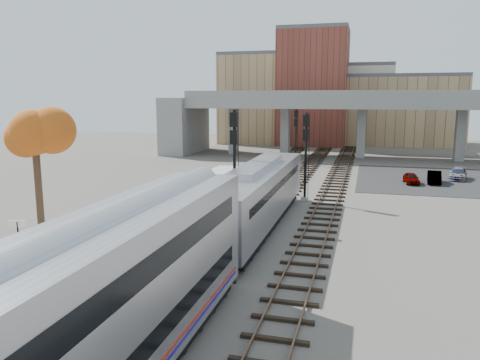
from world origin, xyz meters
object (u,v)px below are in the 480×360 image
at_px(signal_mast_near, 234,164).
at_px(car_c, 458,174).
at_px(locomotive, 257,194).
at_px(signal_mast_far, 296,137).
at_px(signal_mast_mid, 305,157).
at_px(tree, 34,134).
at_px(car_a, 411,178).
at_px(car_b, 434,177).

relative_size(signal_mast_near, car_c, 1.93).
xyz_separation_m(locomotive, signal_mast_far, (-2.10, 30.80, 1.25)).
xyz_separation_m(signal_mast_mid, signal_mast_far, (-4.10, 21.83, -0.17)).
bearing_deg(signal_mast_mid, tree, -135.24).
bearing_deg(car_a, signal_mast_near, -133.02).
xyz_separation_m(signal_mast_mid, car_b, (11.55, 11.42, -3.05)).
distance_m(car_a, car_b, 2.39).
distance_m(tree, car_a, 35.08).
bearing_deg(car_a, signal_mast_far, 134.15).
distance_m(signal_mast_near, car_c, 28.59).
bearing_deg(locomotive, signal_mast_near, 138.60).
xyz_separation_m(signal_mast_near, car_b, (15.65, 18.54, -3.31)).
bearing_deg(car_b, signal_mast_mid, -130.00).
height_order(signal_mast_near, car_a, signal_mast_near).
bearing_deg(signal_mast_far, car_a, -39.92).
distance_m(locomotive, signal_mast_mid, 9.30).
distance_m(signal_mast_mid, car_b, 16.53).
bearing_deg(tree, car_a, 46.39).
bearing_deg(signal_mast_mid, signal_mast_near, -119.94).
xyz_separation_m(signal_mast_near, car_a, (13.40, 17.73, -3.37)).
bearing_deg(car_a, tree, -139.54).
relative_size(signal_mast_mid, car_c, 1.84).
distance_m(signal_mast_mid, car_a, 14.45).
distance_m(locomotive, tree, 14.30).
xyz_separation_m(locomotive, signal_mast_near, (-2.10, 1.85, 1.67)).
bearing_deg(car_c, signal_mast_near, -117.61).
relative_size(locomotive, signal_mast_mid, 2.59).
xyz_separation_m(signal_mast_mid, tree, (-14.56, -14.44, 2.68)).
bearing_deg(signal_mast_mid, signal_mast_far, 100.64).
xyz_separation_m(signal_mast_far, car_c, (18.38, -7.30, -2.90)).
bearing_deg(tree, locomotive, 23.52).
xyz_separation_m(locomotive, tree, (-12.56, -5.47, 4.10)).
relative_size(car_b, car_c, 0.92).
height_order(signal_mast_far, car_c, signal_mast_far).
bearing_deg(signal_mast_near, car_a, 52.91).
distance_m(locomotive, car_b, 24.54).
distance_m(car_b, car_c, 4.14).
distance_m(signal_mast_far, car_b, 19.02).
relative_size(car_a, car_c, 0.79).
relative_size(signal_mast_far, tree, 0.82).
bearing_deg(car_b, locomotive, -118.27).
xyz_separation_m(locomotive, signal_mast_mid, (2.00, 8.97, 1.42)).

